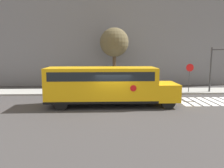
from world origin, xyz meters
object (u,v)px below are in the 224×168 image
(school_bus, at_px, (106,84))
(stop_sign, at_px, (190,74))
(traffic_light, at_px, (217,63))
(tree_near_sidewalk, at_px, (114,43))

(school_bus, xyz_separation_m, stop_sign, (8.17, 4.70, 0.27))
(school_bus, relative_size, stop_sign, 3.32)
(stop_sign, distance_m, traffic_light, 2.59)
(school_bus, distance_m, tree_near_sidewalk, 8.86)
(school_bus, bearing_deg, traffic_light, 19.87)
(school_bus, distance_m, stop_sign, 9.43)
(stop_sign, bearing_deg, school_bus, -150.08)
(school_bus, relative_size, tree_near_sidewalk, 1.45)
(school_bus, xyz_separation_m, tree_near_sidewalk, (1.00, 8.14, 3.37))
(traffic_light, relative_size, tree_near_sidewalk, 0.67)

